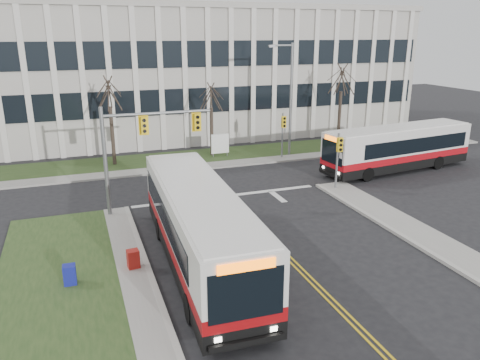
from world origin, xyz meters
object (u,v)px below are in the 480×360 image
object	(u,v)px
bus_cross	(398,149)
newspaper_box_red	(133,260)
directory_sign	(220,144)
bus_main	(199,229)
newspaper_box_blue	(70,276)
streetlight	(289,94)

from	to	relation	value
bus_cross	newspaper_box_red	size ratio (longest dim) A/B	12.84
directory_sign	newspaper_box_red	xyz separation A→B (m)	(-9.38, -17.18, -0.70)
bus_main	newspaper_box_blue	bearing A→B (deg)	-177.43
streetlight	bus_main	world-z (taller)	streetlight
directory_sign	bus_cross	world-z (taller)	bus_cross
streetlight	newspaper_box_blue	world-z (taller)	streetlight
bus_cross	newspaper_box_red	distance (m)	22.76
streetlight	newspaper_box_blue	distance (m)	24.46
bus_cross	streetlight	bearing A→B (deg)	-145.69
bus_cross	newspaper_box_blue	bearing A→B (deg)	-74.48
newspaper_box_red	streetlight	bearing A→B (deg)	41.14
directory_sign	bus_cross	bearing A→B (deg)	-35.02
bus_main	newspaper_box_red	size ratio (longest dim) A/B	13.81
streetlight	directory_sign	distance (m)	6.96
newspaper_box_blue	newspaper_box_red	world-z (taller)	same
streetlight	bus_cross	bearing A→B (deg)	-48.71
bus_main	bus_cross	xyz separation A→B (m)	(17.93, 9.66, -0.12)
streetlight	newspaper_box_blue	size ratio (longest dim) A/B	9.68
directory_sign	newspaper_box_red	world-z (taller)	directory_sign
streetlight	newspaper_box_red	xyz separation A→B (m)	(-14.91, -15.88, -4.72)
bus_main	streetlight	bearing A→B (deg)	55.84
bus_cross	newspaper_box_blue	size ratio (longest dim) A/B	12.84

